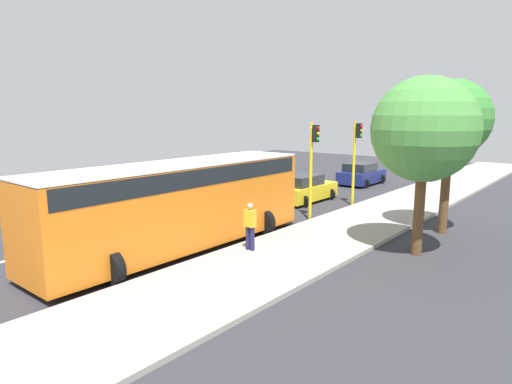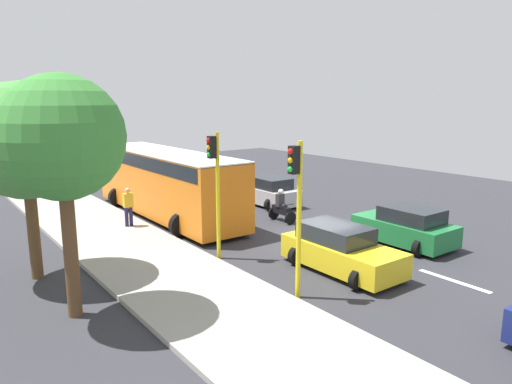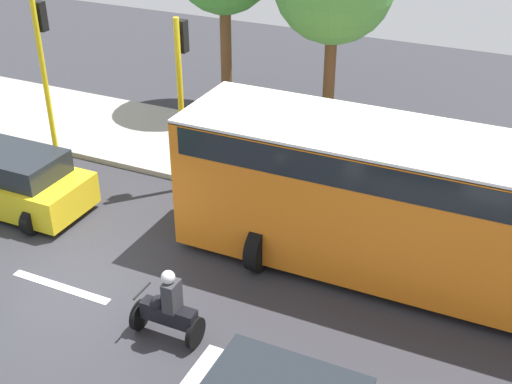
{
  "view_description": "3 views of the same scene",
  "coord_description": "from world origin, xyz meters",
  "px_view_note": "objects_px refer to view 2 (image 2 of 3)",
  "views": [
    {
      "loc": [
        15.46,
        -17.14,
        4.92
      ],
      "look_at": [
        2.81,
        -1.82,
        1.32
      ],
      "focal_mm": 30.76,
      "sensor_mm": 36.0,
      "label": 1
    },
    {
      "loc": [
        13.3,
        13.41,
        5.61
      ],
      "look_at": [
        1.42,
        -2.46,
        1.67
      ],
      "focal_mm": 32.95,
      "sensor_mm": 36.0,
      "label": 2
    },
    {
      "loc": [
        -8.44,
        -8.4,
        8.59
      ],
      "look_at": [
        2.73,
        -3.21,
        1.63
      ],
      "focal_mm": 47.25,
      "sensor_mm": 36.0,
      "label": 3
    }
  ],
  "objects_px": {
    "street_tree_north": "(25,141)",
    "motorcycle": "(282,208)",
    "car_yellow_cab": "(341,250)",
    "car_silver": "(267,192)",
    "traffic_light_corner": "(297,198)",
    "pedestrian_near_signal": "(128,206)",
    "car_green": "(406,227)",
    "city_bus": "(166,179)",
    "street_tree_center": "(62,139)",
    "traffic_light_midblock": "(215,178)"
  },
  "relations": [
    {
      "from": "motorcycle",
      "to": "street_tree_north",
      "type": "distance_m",
      "value": 11.38
    },
    {
      "from": "car_yellow_cab",
      "to": "city_bus",
      "type": "bearing_deg",
      "value": -82.78
    },
    {
      "from": "pedestrian_near_signal",
      "to": "street_tree_center",
      "type": "distance_m",
      "value": 9.12
    },
    {
      "from": "car_green",
      "to": "pedestrian_near_signal",
      "type": "height_order",
      "value": "pedestrian_near_signal"
    },
    {
      "from": "car_silver",
      "to": "street_tree_center",
      "type": "bearing_deg",
      "value": 31.3
    },
    {
      "from": "street_tree_center",
      "to": "pedestrian_near_signal",
      "type": "bearing_deg",
      "value": -121.39
    },
    {
      "from": "city_bus",
      "to": "motorcycle",
      "type": "relative_size",
      "value": 7.19
    },
    {
      "from": "car_silver",
      "to": "pedestrian_near_signal",
      "type": "distance_m",
      "value": 7.88
    },
    {
      "from": "car_green",
      "to": "traffic_light_corner",
      "type": "bearing_deg",
      "value": 10.25
    },
    {
      "from": "car_silver",
      "to": "traffic_light_corner",
      "type": "bearing_deg",
      "value": 55.75
    },
    {
      "from": "car_yellow_cab",
      "to": "car_silver",
      "type": "distance_m",
      "value": 10.22
    },
    {
      "from": "street_tree_center",
      "to": "city_bus",
      "type": "bearing_deg",
      "value": -129.11
    },
    {
      "from": "motorcycle",
      "to": "street_tree_center",
      "type": "bearing_deg",
      "value": 21.61
    },
    {
      "from": "traffic_light_midblock",
      "to": "street_tree_north",
      "type": "bearing_deg",
      "value": -18.83
    },
    {
      "from": "car_yellow_cab",
      "to": "traffic_light_midblock",
      "type": "xyz_separation_m",
      "value": [
        2.67,
        -3.45,
        2.22
      ]
    },
    {
      "from": "traffic_light_midblock",
      "to": "pedestrian_near_signal",
      "type": "bearing_deg",
      "value": -79.83
    },
    {
      "from": "car_green",
      "to": "car_silver",
      "type": "height_order",
      "value": "same"
    },
    {
      "from": "traffic_light_corner",
      "to": "car_green",
      "type": "bearing_deg",
      "value": -169.75
    },
    {
      "from": "car_green",
      "to": "city_bus",
      "type": "distance_m",
      "value": 11.19
    },
    {
      "from": "car_silver",
      "to": "traffic_light_corner",
      "type": "relative_size",
      "value": 0.9
    },
    {
      "from": "car_yellow_cab",
      "to": "traffic_light_corner",
      "type": "distance_m",
      "value": 3.55
    },
    {
      "from": "car_silver",
      "to": "traffic_light_midblock",
      "type": "bearing_deg",
      "value": 40.51
    },
    {
      "from": "car_green",
      "to": "car_silver",
      "type": "relative_size",
      "value": 0.95
    },
    {
      "from": "pedestrian_near_signal",
      "to": "traffic_light_midblock",
      "type": "xyz_separation_m",
      "value": [
        -1.0,
        5.58,
        1.87
      ]
    },
    {
      "from": "car_silver",
      "to": "street_tree_center",
      "type": "relative_size",
      "value": 0.65
    },
    {
      "from": "car_green",
      "to": "street_tree_north",
      "type": "bearing_deg",
      "value": -21.54
    },
    {
      "from": "traffic_light_corner",
      "to": "car_silver",
      "type": "bearing_deg",
      "value": -124.25
    },
    {
      "from": "car_silver",
      "to": "city_bus",
      "type": "bearing_deg",
      "value": -8.92
    },
    {
      "from": "car_silver",
      "to": "motorcycle",
      "type": "distance_m",
      "value": 3.66
    },
    {
      "from": "city_bus",
      "to": "street_tree_north",
      "type": "xyz_separation_m",
      "value": [
        6.92,
        4.84,
        2.5
      ]
    },
    {
      "from": "car_silver",
      "to": "motorcycle",
      "type": "relative_size",
      "value": 2.63
    },
    {
      "from": "pedestrian_near_signal",
      "to": "traffic_light_corner",
      "type": "distance_m",
      "value": 10.03
    },
    {
      "from": "city_bus",
      "to": "car_yellow_cab",
      "type": "bearing_deg",
      "value": 97.22
    },
    {
      "from": "car_yellow_cab",
      "to": "pedestrian_near_signal",
      "type": "height_order",
      "value": "pedestrian_near_signal"
    },
    {
      "from": "car_silver",
      "to": "street_tree_north",
      "type": "xyz_separation_m",
      "value": [
        12.41,
        3.98,
        3.64
      ]
    },
    {
      "from": "traffic_light_corner",
      "to": "traffic_light_midblock",
      "type": "relative_size",
      "value": 1.0
    },
    {
      "from": "street_tree_north",
      "to": "motorcycle",
      "type": "bearing_deg",
      "value": -176.16
    },
    {
      "from": "car_green",
      "to": "pedestrian_near_signal",
      "type": "relative_size",
      "value": 2.27
    },
    {
      "from": "pedestrian_near_signal",
      "to": "traffic_light_corner",
      "type": "relative_size",
      "value": 0.38
    },
    {
      "from": "car_yellow_cab",
      "to": "car_silver",
      "type": "height_order",
      "value": "same"
    },
    {
      "from": "pedestrian_near_signal",
      "to": "car_yellow_cab",
      "type": "bearing_deg",
      "value": 112.1
    },
    {
      "from": "car_green",
      "to": "street_tree_north",
      "type": "relative_size",
      "value": 0.62
    },
    {
      "from": "car_silver",
      "to": "city_bus",
      "type": "xyz_separation_m",
      "value": [
        5.49,
        -0.86,
        1.14
      ]
    },
    {
      "from": "car_silver",
      "to": "city_bus",
      "type": "height_order",
      "value": "city_bus"
    },
    {
      "from": "city_bus",
      "to": "traffic_light_corner",
      "type": "xyz_separation_m",
      "value": [
        1.38,
        10.95,
        1.08
      ]
    },
    {
      "from": "car_yellow_cab",
      "to": "pedestrian_near_signal",
      "type": "xyz_separation_m",
      "value": [
        3.67,
        -9.03,
        0.35
      ]
    },
    {
      "from": "car_yellow_cab",
      "to": "traffic_light_corner",
      "type": "bearing_deg",
      "value": 16.1
    },
    {
      "from": "pedestrian_near_signal",
      "to": "car_silver",
      "type": "bearing_deg",
      "value": -177.95
    },
    {
      "from": "car_green",
      "to": "pedestrian_near_signal",
      "type": "distance_m",
      "value": 11.6
    },
    {
      "from": "car_yellow_cab",
      "to": "city_bus",
      "type": "height_order",
      "value": "city_bus"
    }
  ]
}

